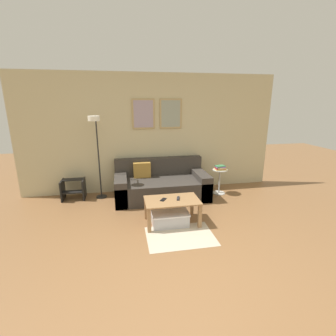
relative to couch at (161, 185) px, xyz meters
The scene contains 12 objects.
ground_plane 2.60m from the couch, 92.79° to the right, with size 16.00×16.00×0.00m, color brown.
wall_back 1.15m from the couch, 103.63° to the left, with size 5.60×0.09×2.55m.
area_rug 1.65m from the couch, 88.84° to the right, with size 1.02×0.72×0.01m, color #C1B299.
couch is the anchor object (origin of this frame).
coffee_table 1.19m from the couch, 90.28° to the right, with size 0.89×0.54×0.42m.
storage_bin 1.24m from the couch, 92.44° to the right, with size 0.61×0.41×0.22m.
floor_lamp 1.60m from the couch, behind, with size 0.22×0.53×1.71m.
side_table 1.29m from the couch, ahead, with size 0.32×0.32×0.55m.
book_stack 1.33m from the couch, ahead, with size 0.24×0.20×0.09m.
remote_control 1.19m from the couch, 85.08° to the right, with size 0.04×0.15×0.02m, color #232328.
cell_phone 1.19m from the couch, 97.20° to the right, with size 0.07×0.14×0.01m, color black.
step_stool 1.82m from the couch, behind, with size 0.46×0.37×0.41m.
Camera 1 is at (-0.63, -2.22, 1.98)m, focal length 26.00 mm.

